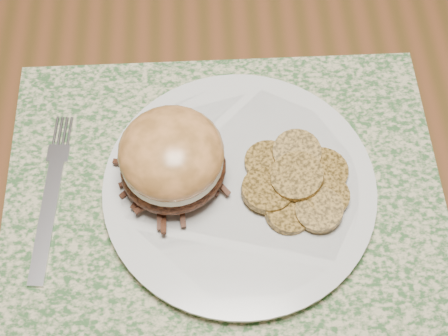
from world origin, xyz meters
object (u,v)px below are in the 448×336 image
Objects in this scene: dining_table at (444,81)px; pork_sandwich at (172,159)px; fork at (51,195)px; dinner_plate at (239,188)px.

pork_sandwich is at bearing -152.72° from dining_table.
fork reaches higher than dining_table.
pork_sandwich is at bearing 6.97° from fork.
dinner_plate reaches higher than fork.
dining_table is 5.77× the size of dinner_plate.
pork_sandwich is 0.14m from fork.
dinner_plate is 1.95× the size of pork_sandwich.
dinner_plate reaches higher than dining_table.
fork is at bearing -158.71° from dining_table.
dining_table is 0.35m from dinner_plate.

